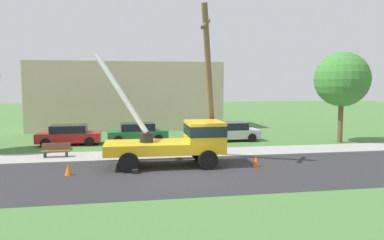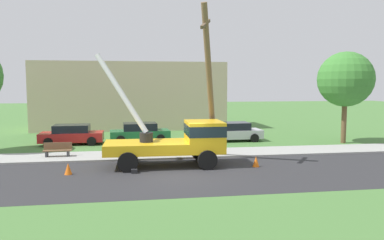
% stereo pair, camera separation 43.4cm
% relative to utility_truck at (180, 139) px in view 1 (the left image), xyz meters
% --- Properties ---
extents(ground_plane, '(120.00, 120.00, 0.00)m').
position_rel_utility_truck_xyz_m(ground_plane, '(-0.13, 9.93, -1.41)').
color(ground_plane, '#477538').
extents(road_asphalt, '(80.00, 7.34, 0.01)m').
position_rel_utility_truck_xyz_m(road_asphalt, '(-0.13, -2.07, -1.40)').
color(road_asphalt, '#2B2B2D').
rests_on(road_asphalt, ground).
extents(sidewalk_strip, '(80.00, 2.86, 0.10)m').
position_rel_utility_truck_xyz_m(sidewalk_strip, '(-0.13, 3.03, -1.36)').
color(sidewalk_strip, '#9E9E99').
rests_on(sidewalk_strip, ground).
extents(utility_truck, '(6.76, 3.20, 5.98)m').
position_rel_utility_truck_xyz_m(utility_truck, '(0.00, 0.00, 0.00)').
color(utility_truck, gold).
rests_on(utility_truck, ground).
extents(leaning_utility_pole, '(1.70, 3.54, 8.56)m').
position_rel_utility_truck_xyz_m(leaning_utility_pole, '(1.77, 0.91, 2.97)').
color(leaning_utility_pole, brown).
rests_on(leaning_utility_pole, ground).
extents(traffic_cone_ahead, '(0.36, 0.36, 0.56)m').
position_rel_utility_truck_xyz_m(traffic_cone_ahead, '(3.88, -0.97, -1.13)').
color(traffic_cone_ahead, orange).
rests_on(traffic_cone_ahead, ground).
extents(traffic_cone_behind, '(0.36, 0.36, 0.56)m').
position_rel_utility_truck_xyz_m(traffic_cone_behind, '(-5.56, -1.20, -1.13)').
color(traffic_cone_behind, orange).
rests_on(traffic_cone_behind, ground).
extents(traffic_cone_curbside, '(0.36, 0.36, 0.56)m').
position_rel_utility_truck_xyz_m(traffic_cone_curbside, '(1.46, 1.37, -1.13)').
color(traffic_cone_curbside, orange).
rests_on(traffic_cone_curbside, ground).
extents(parked_sedan_red, '(4.42, 2.05, 1.42)m').
position_rel_utility_truck_xyz_m(parked_sedan_red, '(-6.85, 8.10, -0.70)').
color(parked_sedan_red, '#B21E1E').
rests_on(parked_sedan_red, ground).
extents(parked_sedan_green, '(4.51, 2.20, 1.42)m').
position_rel_utility_truck_xyz_m(parked_sedan_green, '(-1.99, 8.58, -0.70)').
color(parked_sedan_green, '#1E6638').
rests_on(parked_sedan_green, ground).
extents(parked_sedan_silver, '(4.45, 2.10, 1.42)m').
position_rel_utility_truck_xyz_m(parked_sedan_silver, '(4.98, 7.87, -0.70)').
color(parked_sedan_silver, '#B7B7BF').
rests_on(parked_sedan_silver, ground).
extents(park_bench, '(1.60, 0.45, 0.90)m').
position_rel_utility_truck_xyz_m(park_bench, '(-6.87, 3.09, -0.95)').
color(park_bench, brown).
rests_on(park_bench, ground).
extents(roadside_tree_far, '(4.00, 4.00, 6.68)m').
position_rel_utility_truck_xyz_m(roadside_tree_far, '(12.82, 5.67, 3.25)').
color(roadside_tree_far, brown).
rests_on(roadside_tree_far, ground).
extents(lowrise_building_backdrop, '(18.00, 6.00, 6.40)m').
position_rel_utility_truck_xyz_m(lowrise_building_backdrop, '(-2.66, 17.90, 1.79)').
color(lowrise_building_backdrop, '#C6B293').
rests_on(lowrise_building_backdrop, ground).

